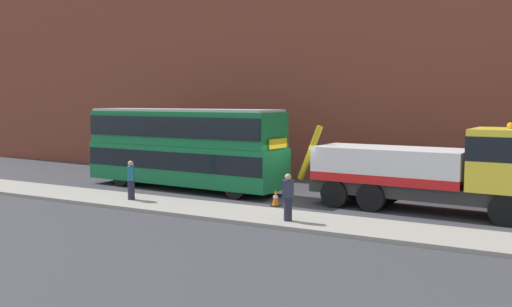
{
  "coord_description": "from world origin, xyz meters",
  "views": [
    {
      "loc": [
        10.32,
        -22.44,
        4.44
      ],
      "look_at": [
        -2.22,
        0.13,
        2.0
      ],
      "focal_mm": 38.85,
      "sensor_mm": 36.0,
      "label": 1
    }
  ],
  "objects_px": {
    "pedestrian_onlooker": "(131,181)",
    "traffic_cone_near_bus": "(276,198)",
    "recovery_tow_truck": "(434,169)",
    "pedestrian_bystander": "(288,198)",
    "double_decker_bus": "(183,145)"
  },
  "relations": [
    {
      "from": "pedestrian_onlooker",
      "to": "traffic_cone_near_bus",
      "type": "distance_m",
      "value": 6.38
    },
    {
      "from": "recovery_tow_truck",
      "to": "traffic_cone_near_bus",
      "type": "relative_size",
      "value": 14.17
    },
    {
      "from": "pedestrian_bystander",
      "to": "traffic_cone_near_bus",
      "type": "height_order",
      "value": "pedestrian_bystander"
    },
    {
      "from": "recovery_tow_truck",
      "to": "pedestrian_bystander",
      "type": "height_order",
      "value": "recovery_tow_truck"
    },
    {
      "from": "pedestrian_onlooker",
      "to": "pedestrian_bystander",
      "type": "height_order",
      "value": "same"
    },
    {
      "from": "pedestrian_onlooker",
      "to": "traffic_cone_near_bus",
      "type": "relative_size",
      "value": 2.38
    },
    {
      "from": "double_decker_bus",
      "to": "recovery_tow_truck",
      "type": "bearing_deg",
      "value": 2.94
    },
    {
      "from": "recovery_tow_truck",
      "to": "pedestrian_bystander",
      "type": "relative_size",
      "value": 5.97
    },
    {
      "from": "pedestrian_onlooker",
      "to": "pedestrian_bystander",
      "type": "bearing_deg",
      "value": -39.25
    },
    {
      "from": "recovery_tow_truck",
      "to": "double_decker_bus",
      "type": "distance_m",
      "value": 12.33
    },
    {
      "from": "recovery_tow_truck",
      "to": "double_decker_bus",
      "type": "height_order",
      "value": "double_decker_bus"
    },
    {
      "from": "recovery_tow_truck",
      "to": "pedestrian_bystander",
      "type": "xyz_separation_m",
      "value": [
        -4.11,
        -4.83,
        -0.77
      ]
    },
    {
      "from": "pedestrian_onlooker",
      "to": "traffic_cone_near_bus",
      "type": "xyz_separation_m",
      "value": [
        5.88,
        2.39,
        -0.64
      ]
    },
    {
      "from": "double_decker_bus",
      "to": "traffic_cone_near_bus",
      "type": "xyz_separation_m",
      "value": [
        6.21,
        -1.9,
        -1.89
      ]
    },
    {
      "from": "pedestrian_bystander",
      "to": "traffic_cone_near_bus",
      "type": "distance_m",
      "value": 3.63
    }
  ]
}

